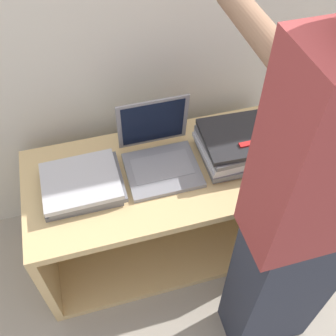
{
  "coord_description": "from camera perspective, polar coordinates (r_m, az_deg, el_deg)",
  "views": [
    {
      "loc": [
        -0.27,
        -0.76,
        1.85
      ],
      "look_at": [
        0.0,
        0.2,
        0.69
      ],
      "focal_mm": 42.0,
      "sensor_mm": 36.0,
      "label": 1
    }
  ],
  "objects": [
    {
      "name": "person",
      "position": [
        1.26,
        19.74,
        -7.04
      ],
      "size": [
        0.4,
        0.53,
        1.69
      ],
      "color": "#2D3342",
      "rests_on": "ground_plane"
    },
    {
      "name": "inventory_tag",
      "position": [
        1.62,
        11.31,
        3.41
      ],
      "size": [
        0.06,
        0.02,
        0.01
      ],
      "color": "red",
      "rests_on": "laptop_stack_right"
    },
    {
      "name": "laptop_open",
      "position": [
        1.67,
        -1.26,
        2.0
      ],
      "size": [
        0.31,
        0.31,
        0.28
      ],
      "color": "gray",
      "rests_on": "cart"
    },
    {
      "name": "laptop_stack_left",
      "position": [
        1.63,
        -12.35,
        -2.24
      ],
      "size": [
        0.32,
        0.27,
        0.07
      ],
      "color": "slate",
      "rests_on": "cart"
    },
    {
      "name": "ground_plane",
      "position": [
        2.02,
        1.61,
        -17.15
      ],
      "size": [
        12.0,
        12.0,
        0.0
      ],
      "primitive_type": "plane",
      "color": "#9E9384"
    },
    {
      "name": "laptop_stack_right",
      "position": [
        1.71,
        10.05,
        3.27
      ],
      "size": [
        0.32,
        0.28,
        0.14
      ],
      "color": "slate",
      "rests_on": "cart"
    },
    {
      "name": "cart",
      "position": [
        1.94,
        -1.17,
        -4.64
      ],
      "size": [
        1.18,
        0.57,
        0.57
      ],
      "color": "tan",
      "rests_on": "ground_plane"
    }
  ]
}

